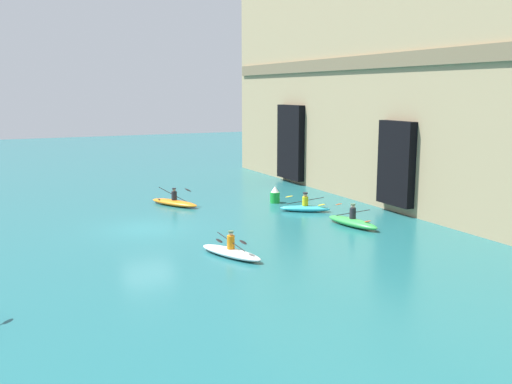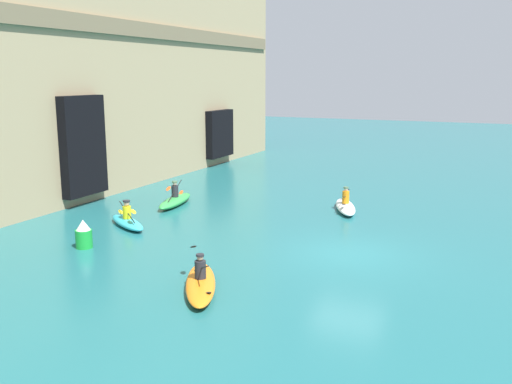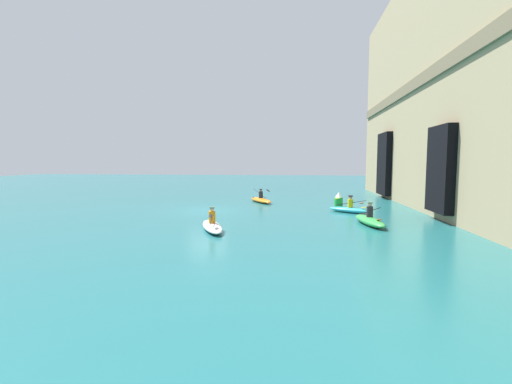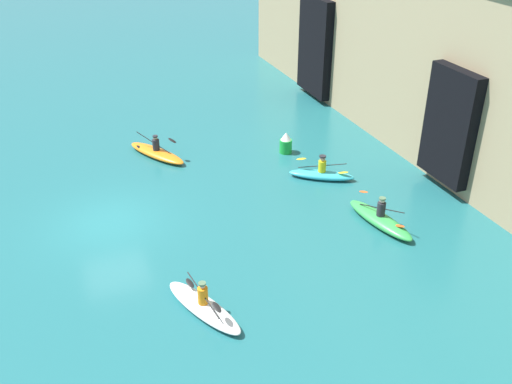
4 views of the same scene
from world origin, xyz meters
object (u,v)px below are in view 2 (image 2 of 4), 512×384
Objects in this scene: kayak_green at (175,200)px; marker_buoy at (84,235)px; kayak_orange at (201,283)px; kayak_white at (345,206)px; kayak_cyan at (127,221)px.

kayak_green reaches higher than marker_buoy.
kayak_green reaches higher than kayak_orange.
kayak_green is (-2.27, 7.57, 0.03)m from kayak_white.
marker_buoy is at bearing -50.58° from kayak_cyan.
kayak_white reaches higher than marker_buoy.
kayak_cyan is at bearing -156.84° from kayak_orange.
kayak_green is 1.22× the size of kayak_cyan.
kayak_cyan reaches higher than marker_buoy.
kayak_orange is at bearing -27.93° from kayak_white.
kayak_white is at bearing 96.67° from kayak_green.
kayak_white is at bearing 145.41° from kayak_orange.
kayak_cyan is at bearing -70.91° from kayak_white.
kayak_orange is at bearing -5.56° from kayak_cyan.
kayak_white is 11.60m from marker_buoy.
marker_buoy is (-7.08, -0.71, 0.23)m from kayak_green.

